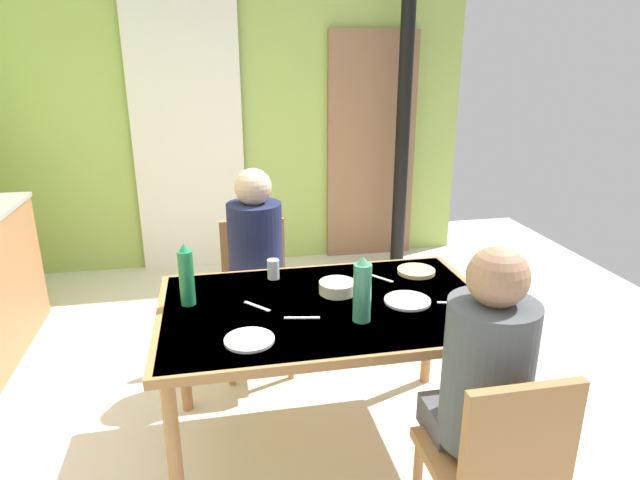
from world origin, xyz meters
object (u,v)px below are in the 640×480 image
(water_bottle_green_far, at_px, (362,291))
(water_bottle_green_near, at_px, (186,276))
(person_near_diner, at_px, (485,368))
(chair_far_diner, at_px, (255,285))
(person_far_diner, at_px, (256,248))
(dining_table, at_px, (327,318))
(chair_near_diner, at_px, (497,465))
(serving_bowl_center, at_px, (337,287))

(water_bottle_green_far, bearing_deg, water_bottle_green_near, 156.99)
(water_bottle_green_near, xyz_separation_m, water_bottle_green_far, (0.71, -0.30, 0.00))
(person_near_diner, bearing_deg, chair_far_diner, 113.49)
(chair_far_diner, distance_m, person_far_diner, 0.31)
(person_near_diner, bearing_deg, water_bottle_green_near, 141.19)
(water_bottle_green_near, bearing_deg, dining_table, -11.22)
(chair_far_diner, xyz_separation_m, water_bottle_green_far, (0.36, -1.01, 0.37))
(chair_near_diner, distance_m, water_bottle_green_far, 0.80)
(chair_near_diner, xyz_separation_m, water_bottle_green_far, (-0.29, 0.64, 0.37))
(person_far_diner, distance_m, water_bottle_green_near, 0.67)
(dining_table, bearing_deg, person_far_diner, 110.27)
(person_far_diner, distance_m, water_bottle_green_far, 0.95)
(person_near_diner, bearing_deg, person_far_diner, 115.53)
(chair_near_diner, height_order, serving_bowl_center, chair_near_diner)
(water_bottle_green_near, distance_m, water_bottle_green_far, 0.77)
(chair_far_diner, bearing_deg, chair_near_diner, 111.73)
(chair_near_diner, height_order, person_near_diner, person_near_diner)
(water_bottle_green_near, relative_size, serving_bowl_center, 1.67)
(person_near_diner, distance_m, water_bottle_green_far, 0.59)
(person_near_diner, bearing_deg, dining_table, 120.36)
(chair_far_diner, distance_m, person_near_diner, 1.67)
(person_far_diner, xyz_separation_m, serving_bowl_center, (0.33, -0.58, -0.02))
(dining_table, height_order, water_bottle_green_far, water_bottle_green_far)
(person_far_diner, height_order, water_bottle_green_near, person_far_diner)
(person_near_diner, xyz_separation_m, water_bottle_green_near, (-1.00, 0.81, 0.09))
(chair_far_diner, distance_m, serving_bowl_center, 0.83)
(chair_far_diner, height_order, water_bottle_green_near, water_bottle_green_near)
(water_bottle_green_far, distance_m, serving_bowl_center, 0.31)
(water_bottle_green_near, height_order, serving_bowl_center, water_bottle_green_near)
(person_near_diner, xyz_separation_m, water_bottle_green_far, (-0.29, 0.51, 0.09))
(person_near_diner, bearing_deg, chair_near_diner, -90.00)
(person_near_diner, bearing_deg, serving_bowl_center, 112.50)
(dining_table, xyz_separation_m, serving_bowl_center, (0.07, 0.11, 0.09))
(chair_far_diner, relative_size, serving_bowl_center, 5.12)
(dining_table, height_order, serving_bowl_center, serving_bowl_center)
(chair_near_diner, distance_m, chair_far_diner, 1.77)
(person_far_diner, bearing_deg, water_bottle_green_near, 58.64)
(chair_near_diner, xyz_separation_m, person_near_diner, (-0.00, 0.14, 0.28))
(dining_table, xyz_separation_m, chair_far_diner, (-0.25, 0.82, -0.17))
(dining_table, distance_m, person_near_diner, 0.81)
(dining_table, relative_size, water_bottle_green_far, 5.18)
(dining_table, relative_size, chair_far_diner, 1.69)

